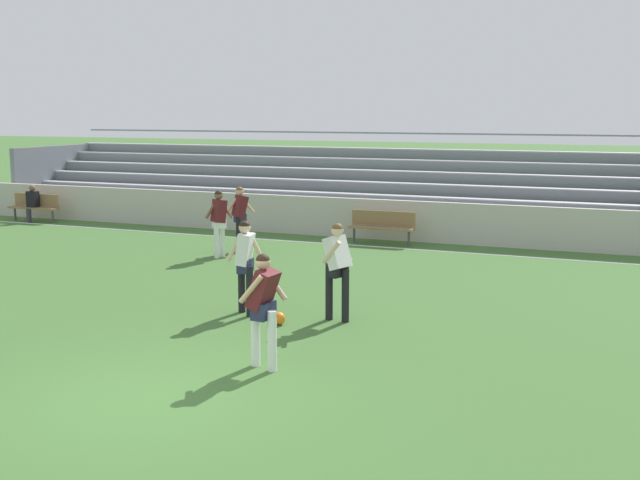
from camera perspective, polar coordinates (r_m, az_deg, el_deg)
ground_plane at (r=10.41m, az=-12.65°, el=-11.18°), size 160.00×160.00×0.00m
field_line_sideline at (r=20.95m, az=6.07°, el=-0.61°), size 44.00×0.12×0.01m
sideline_wall at (r=22.03m, az=6.98°, el=1.35°), size 48.00×0.16×1.13m
bleacher_stand at (r=26.02m, az=0.18°, el=4.09°), size 22.09×4.64×2.86m
bench_far_left at (r=21.53m, az=4.51°, el=1.15°), size 1.80×0.40×0.90m
bench_centre_sideline at (r=27.55m, az=-19.93°, el=2.41°), size 1.80×0.40×0.90m
spectator_seated at (r=27.45m, az=-20.11°, el=2.70°), size 0.36×0.42×1.21m
player_white_challenging at (r=14.04m, az=-5.43°, el=-1.36°), size 0.58×0.45×1.69m
player_white_on_ball at (r=13.53m, az=1.26°, el=-1.66°), size 0.50×0.62×1.71m
player_dark_wide_right at (r=11.07m, az=-4.12°, el=-4.41°), size 0.58×0.49×1.65m
player_dark_overlapping at (r=20.32m, az=-5.81°, el=1.95°), size 0.71×0.52×1.69m
player_dark_wide_left at (r=19.59m, az=-7.31°, el=1.61°), size 0.63×0.45×1.67m
soccer_ball at (r=13.51m, az=-2.99°, el=-5.68°), size 0.22×0.22×0.22m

